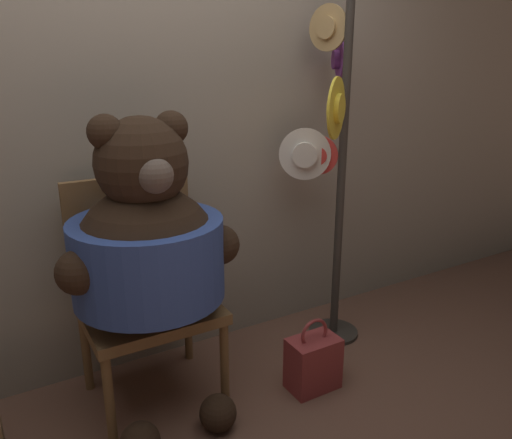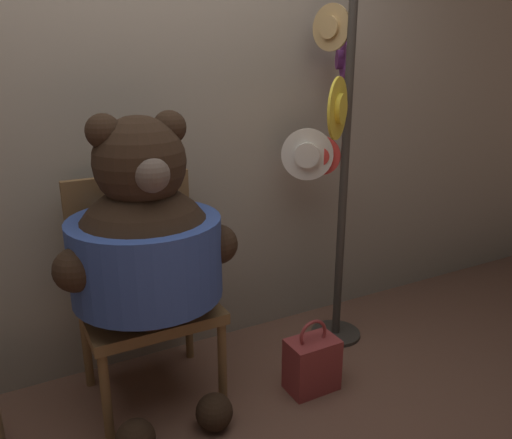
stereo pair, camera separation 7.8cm
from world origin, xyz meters
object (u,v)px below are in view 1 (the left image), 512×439
(chair, at_px, (142,284))
(hat_display_rack, at_px, (330,159))
(teddy_bear, at_px, (148,249))
(handbag_on_ground, at_px, (313,362))

(chair, height_order, hat_display_rack, hat_display_rack)
(teddy_bear, distance_m, hat_display_rack, 1.08)
(chair, relative_size, handbag_on_ground, 2.77)
(teddy_bear, relative_size, handbag_on_ground, 3.61)
(chair, xyz_separation_m, handbag_on_ground, (0.68, -0.41, -0.40))
(chair, bearing_deg, handbag_on_ground, -31.25)
(teddy_bear, bearing_deg, hat_display_rack, 7.59)
(teddy_bear, bearing_deg, handbag_on_ground, -18.99)
(teddy_bear, height_order, handbag_on_ground, teddy_bear)
(teddy_bear, xyz_separation_m, handbag_on_ground, (0.69, -0.24, -0.63))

